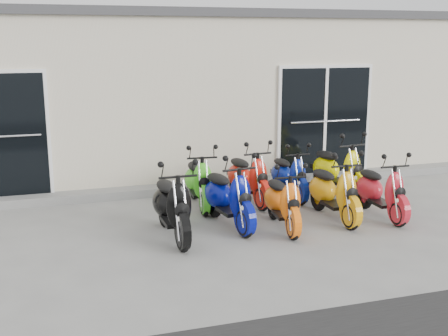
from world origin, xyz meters
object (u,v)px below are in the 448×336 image
Objects in this scene: scooter_back_green at (198,174)px; scooter_back_red at (248,170)px; scooter_front_orange_a at (283,194)px; scooter_front_black at (172,197)px; scooter_back_blue at (289,169)px; scooter_front_orange_b at (334,184)px; scooter_back_yellow at (338,163)px; scooter_front_red at (381,183)px; scooter_front_blue at (228,188)px.

scooter_back_red reaches higher than scooter_back_green.
scooter_front_black is at bearing -177.78° from scooter_front_orange_a.
scooter_back_red is at bearing 96.23° from scooter_front_orange_a.
scooter_back_blue is (1.69, 0.06, -0.04)m from scooter_back_green.
scooter_front_orange_a is 0.93× the size of scooter_front_orange_b.
scooter_front_black is 1.17× the size of scooter_back_blue.
scooter_front_orange_b is at bearing -30.41° from scooter_back_green.
scooter_front_black is at bearing -165.61° from scooter_back_yellow.
scooter_front_orange_b is 1.37m from scooter_back_blue.
scooter_front_orange_b reaches higher than scooter_front_orange_a.
scooter_front_red is 0.91× the size of scooter_back_yellow.
scooter_back_green is at bearing 172.84° from scooter_back_red.
scooter_front_blue is 1.05× the size of scooter_back_green.
scooter_front_blue is at bearing -143.50° from scooter_back_blue.
scooter_front_red is at bearing 7.66° from scooter_front_orange_a.
scooter_front_orange_a is at bearing -169.90° from scooter_front_orange_b.
scooter_back_blue is at bearing 165.59° from scooter_back_yellow.
scooter_front_orange_a is (1.66, -0.09, -0.07)m from scooter_front_black.
scooter_back_red is at bearing 142.15° from scooter_front_red.
scooter_front_orange_a reaches higher than scooter_back_blue.
scooter_front_red is at bearing -96.06° from scooter_back_yellow.
scooter_front_black is 1.58m from scooter_back_green.
scooter_front_blue reaches higher than scooter_back_green.
scooter_back_green reaches higher than scooter_back_blue.
scooter_front_orange_a is at bearing -4.63° from scooter_front_black.
scooter_front_orange_b is 1.05× the size of scooter_front_red.
scooter_back_yellow is at bearing 57.92° from scooter_front_orange_b.
scooter_back_blue is (2.45, 1.45, -0.09)m from scooter_front_black.
scooter_front_black reaches higher than scooter_back_red.
scooter_back_yellow is (0.76, 1.25, 0.03)m from scooter_front_orange_b.
scooter_back_yellow is at bearing 20.18° from scooter_front_black.
scooter_back_yellow is (2.45, 1.09, 0.01)m from scooter_front_blue.
scooter_front_blue reaches higher than scooter_front_orange_b.
scooter_front_black is 1.10× the size of scooter_front_red.
scooter_front_red is (1.73, 0.07, 0.02)m from scooter_front_orange_a.
scooter_back_green is at bearing 126.85° from scooter_front_orange_a.
scooter_front_black reaches higher than scooter_front_blue.
scooter_front_orange_b is at bearing 0.51° from scooter_front_black.
scooter_back_red is at bearing 171.22° from scooter_back_yellow.
scooter_front_blue reaches higher than scooter_front_red.
scooter_front_red is 1.75m from scooter_back_blue.
scooter_front_black is 1.05× the size of scooter_front_orange_b.
scooter_back_green is 0.89m from scooter_back_red.
scooter_front_red is (0.78, -0.11, -0.03)m from scooter_front_orange_b.
scooter_back_green is (-2.64, 1.41, 0.01)m from scooter_front_red.
scooter_back_red is at bearing 38.59° from scooter_front_black.
scooter_front_orange_a is 1.74m from scooter_back_green.
scooter_back_green is at bearing 90.07° from scooter_front_blue.
scooter_back_yellow reaches higher than scooter_back_red.
scooter_back_red reaches higher than scooter_front_orange_a.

